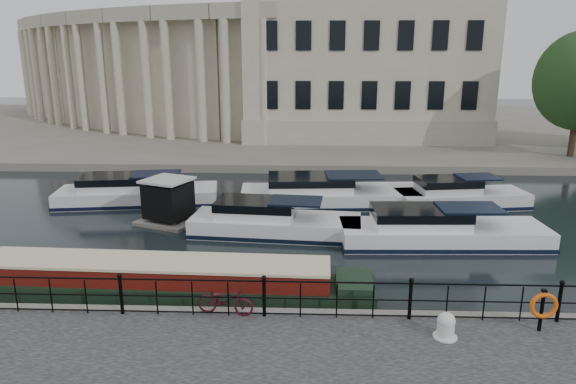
% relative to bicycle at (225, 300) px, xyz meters
% --- Properties ---
extents(ground_plane, '(160.00, 160.00, 0.00)m').
position_rel_bicycle_xyz_m(ground_plane, '(1.10, 2.19, -0.97)').
color(ground_plane, black).
rests_on(ground_plane, ground).
extents(far_bank, '(120.00, 42.00, 0.55)m').
position_rel_bicycle_xyz_m(far_bank, '(1.10, 41.19, -0.70)').
color(far_bank, '#6B665B').
rests_on(far_bank, ground_plane).
extents(railing, '(24.14, 0.14, 1.22)m').
position_rel_bicycle_xyz_m(railing, '(1.10, -0.06, 0.23)').
color(railing, black).
rests_on(railing, near_quay).
extents(civic_building, '(53.55, 31.84, 16.85)m').
position_rel_bicycle_xyz_m(civic_building, '(0.10, 36.89, 6.06)').
color(civic_building, '#ADA38C').
rests_on(civic_building, far_bank).
extents(bicycle, '(1.68, 0.80, 0.85)m').
position_rel_bicycle_xyz_m(bicycle, '(0.00, 0.00, 0.00)').
color(bicycle, '#420B16').
rests_on(bicycle, near_quay).
extents(mooring_bollard, '(0.62, 0.62, 0.70)m').
position_rel_bicycle_xyz_m(mooring_bollard, '(5.84, -1.01, -0.10)').
color(mooring_bollard, silver).
rests_on(mooring_bollard, near_quay).
extents(life_ring_post, '(0.72, 0.19, 1.18)m').
position_rel_bicycle_xyz_m(life_ring_post, '(8.40, -0.64, 0.32)').
color(life_ring_post, black).
rests_on(life_ring_post, near_quay).
extents(narrowboat, '(14.21, 2.41, 1.52)m').
position_rel_bicycle_xyz_m(narrowboat, '(-2.65, 2.26, -0.61)').
color(narrowboat, black).
rests_on(narrowboat, ground_plane).
extents(harbour_hut, '(3.27, 3.04, 2.16)m').
position_rel_bicycle_xyz_m(harbour_hut, '(-4.16, 9.69, -0.02)').
color(harbour_hut, '#6B665B').
rests_on(harbour_hut, ground_plane).
extents(cabin_cruisers, '(24.65, 9.00, 1.99)m').
position_rel_bicycle_xyz_m(cabin_cruisers, '(2.66, 11.03, -0.61)').
color(cabin_cruisers, white).
rests_on(cabin_cruisers, ground_plane).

